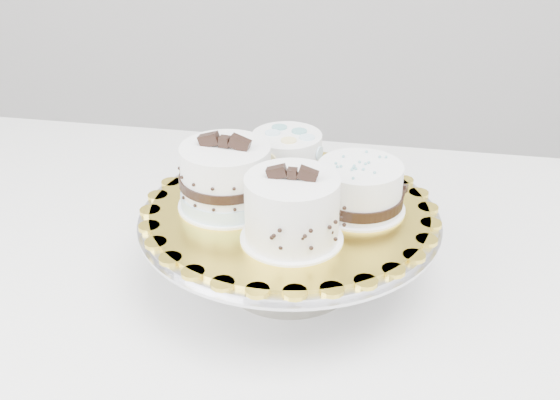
{
  "coord_description": "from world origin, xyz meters",
  "views": [
    {
      "loc": [
        0.03,
        -0.6,
        1.29
      ],
      "look_at": [
        0.05,
        0.18,
        0.86
      ],
      "focal_mm": 45.0,
      "sensor_mm": 36.0,
      "label": 1
    }
  ],
  "objects_px": {
    "table": "(262,303)",
    "cake_banded": "(226,179)",
    "cake_board": "(290,210)",
    "cake_swirl": "(292,211)",
    "cake_ribbon": "(360,189)",
    "cake_stand": "(289,233)",
    "cake_dots": "(287,158)"
  },
  "relations": [
    {
      "from": "table",
      "to": "cake_banded",
      "type": "xyz_separation_m",
      "value": [
        -0.04,
        -0.03,
        0.22
      ]
    },
    {
      "from": "table",
      "to": "cake_board",
      "type": "height_order",
      "value": "cake_board"
    },
    {
      "from": "cake_board",
      "to": "cake_swirl",
      "type": "height_order",
      "value": "cake_swirl"
    },
    {
      "from": "cake_swirl",
      "to": "cake_ribbon",
      "type": "relative_size",
      "value": 0.92
    },
    {
      "from": "cake_stand",
      "to": "cake_banded",
      "type": "xyz_separation_m",
      "value": [
        -0.08,
        0.01,
        0.07
      ]
    },
    {
      "from": "table",
      "to": "cake_ribbon",
      "type": "bearing_deg",
      "value": -8.35
    },
    {
      "from": "cake_stand",
      "to": "cake_ribbon",
      "type": "xyz_separation_m",
      "value": [
        0.09,
        -0.0,
        0.07
      ]
    },
    {
      "from": "cake_banded",
      "to": "cake_ribbon",
      "type": "xyz_separation_m",
      "value": [
        0.17,
        -0.01,
        -0.01
      ]
    },
    {
      "from": "cake_board",
      "to": "table",
      "type": "bearing_deg",
      "value": 132.3
    },
    {
      "from": "cake_stand",
      "to": "cake_ribbon",
      "type": "height_order",
      "value": "cake_ribbon"
    },
    {
      "from": "cake_swirl",
      "to": "cake_banded",
      "type": "distance_m",
      "value": 0.11
    },
    {
      "from": "table",
      "to": "cake_stand",
      "type": "relative_size",
      "value": 3.7
    },
    {
      "from": "table",
      "to": "cake_dots",
      "type": "distance_m",
      "value": 0.22
    },
    {
      "from": "table",
      "to": "cake_ribbon",
      "type": "xyz_separation_m",
      "value": [
        0.12,
        -0.05,
        0.21
      ]
    },
    {
      "from": "cake_ribbon",
      "to": "cake_swirl",
      "type": "bearing_deg",
      "value": -118.14
    },
    {
      "from": "cake_stand",
      "to": "cake_banded",
      "type": "relative_size",
      "value": 2.73
    },
    {
      "from": "cake_banded",
      "to": "cake_dots",
      "type": "height_order",
      "value": "cake_banded"
    },
    {
      "from": "cake_board",
      "to": "cake_swirl",
      "type": "relative_size",
      "value": 2.75
    },
    {
      "from": "cake_ribbon",
      "to": "cake_board",
      "type": "bearing_deg",
      "value": -159.22
    },
    {
      "from": "table",
      "to": "cake_swirl",
      "type": "distance_m",
      "value": 0.25
    },
    {
      "from": "table",
      "to": "cake_ribbon",
      "type": "relative_size",
      "value": 10.21
    },
    {
      "from": "cake_swirl",
      "to": "cake_dots",
      "type": "bearing_deg",
      "value": 101.83
    },
    {
      "from": "cake_board",
      "to": "cake_banded",
      "type": "height_order",
      "value": "cake_banded"
    },
    {
      "from": "table",
      "to": "cake_dots",
      "type": "height_order",
      "value": "cake_dots"
    },
    {
      "from": "cake_stand",
      "to": "cake_dots",
      "type": "relative_size",
      "value": 3.33
    },
    {
      "from": "cake_swirl",
      "to": "cake_banded",
      "type": "height_order",
      "value": "cake_banded"
    },
    {
      "from": "cake_stand",
      "to": "cake_ribbon",
      "type": "distance_m",
      "value": 0.11
    },
    {
      "from": "cake_dots",
      "to": "cake_ribbon",
      "type": "bearing_deg",
      "value": -28.09
    },
    {
      "from": "table",
      "to": "cake_stand",
      "type": "distance_m",
      "value": 0.15
    },
    {
      "from": "cake_dots",
      "to": "cake_ribbon",
      "type": "xyz_separation_m",
      "value": [
        0.09,
        -0.08,
        -0.01
      ]
    },
    {
      "from": "table",
      "to": "cake_swirl",
      "type": "relative_size",
      "value": 11.08
    },
    {
      "from": "cake_stand",
      "to": "cake_dots",
      "type": "height_order",
      "value": "cake_dots"
    }
  ]
}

